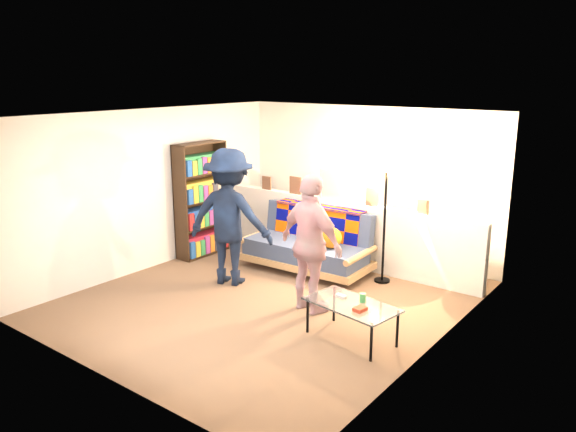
% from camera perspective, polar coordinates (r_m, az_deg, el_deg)
% --- Properties ---
extents(ground, '(5.00, 5.00, 0.00)m').
position_cam_1_polar(ground, '(7.49, -1.87, -8.41)').
color(ground, brown).
rests_on(ground, ground).
extents(room_shell, '(4.60, 5.05, 2.45)m').
position_cam_1_polar(room_shell, '(7.38, 0.34, 4.79)').
color(room_shell, silver).
rests_on(room_shell, ground).
extents(half_wall_ledge, '(4.45, 0.15, 1.00)m').
position_cam_1_polar(half_wall_ledge, '(8.72, 5.59, -1.69)').
color(half_wall_ledge, silver).
rests_on(half_wall_ledge, ground).
extents(ledge_decor, '(2.97, 0.02, 0.45)m').
position_cam_1_polar(ledge_decor, '(8.66, 4.35, 2.83)').
color(ledge_decor, brown).
rests_on(ledge_decor, half_wall_ledge).
extents(futon_sofa, '(1.96, 1.01, 0.83)m').
position_cam_1_polar(futon_sofa, '(8.46, 2.23, -2.94)').
color(futon_sofa, tan).
rests_on(futon_sofa, ground).
extents(bookshelf, '(0.31, 0.92, 1.83)m').
position_cam_1_polar(bookshelf, '(9.16, -8.80, 1.29)').
color(bookshelf, black).
rests_on(bookshelf, ground).
extents(coffee_table, '(1.10, 0.72, 0.53)m').
position_cam_1_polar(coffee_table, '(6.30, 6.55, -9.10)').
color(coffee_table, black).
rests_on(coffee_table, ground).
extents(floor_lamp, '(0.39, 0.32, 1.66)m').
position_cam_1_polar(floor_lamp, '(7.89, 9.98, 1.50)').
color(floor_lamp, black).
rests_on(floor_lamp, ground).
extents(person_left, '(1.39, 1.05, 1.91)m').
position_cam_1_polar(person_left, '(7.82, -5.95, -0.12)').
color(person_left, black).
rests_on(person_left, ground).
extents(person_right, '(1.09, 0.64, 1.74)m').
position_cam_1_polar(person_right, '(6.85, 2.38, -2.89)').
color(person_right, pink).
rests_on(person_right, ground).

